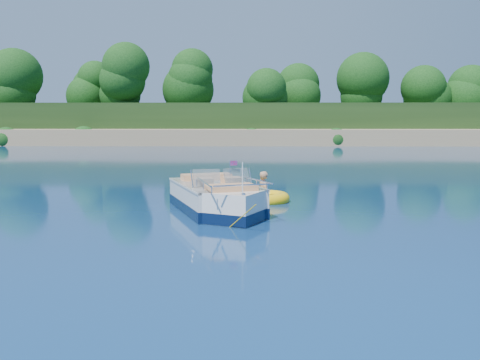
# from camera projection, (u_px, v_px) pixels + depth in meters

# --- Properties ---
(ground) EXTENTS (160.00, 160.00, 0.00)m
(ground) POSITION_uv_depth(u_px,v_px,m) (253.00, 215.00, 14.35)
(ground) COLOR #081A3E
(ground) RESTS_ON ground
(shoreline) EXTENTS (170.00, 59.00, 6.00)m
(shoreline) POSITION_uv_depth(u_px,v_px,m) (247.00, 129.00, 77.57)
(shoreline) COLOR tan
(shoreline) RESTS_ON ground
(treeline) EXTENTS (150.00, 7.12, 8.19)m
(treeline) POSITION_uv_depth(u_px,v_px,m) (248.00, 88.00, 54.43)
(treeline) COLOR black
(treeline) RESTS_ON ground
(motorboat) EXTENTS (2.97, 5.10, 1.77)m
(motorboat) POSITION_uv_depth(u_px,v_px,m) (219.00, 200.00, 14.70)
(motorboat) COLOR white
(motorboat) RESTS_ON ground
(tow_tube) EXTENTS (1.90, 1.90, 0.39)m
(tow_tube) POSITION_uv_depth(u_px,v_px,m) (266.00, 198.00, 16.69)
(tow_tube) COLOR yellow
(tow_tube) RESTS_ON ground
(boy) EXTENTS (0.61, 0.85, 1.52)m
(boy) POSITION_uv_depth(u_px,v_px,m) (263.00, 201.00, 16.69)
(boy) COLOR tan
(boy) RESTS_ON ground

